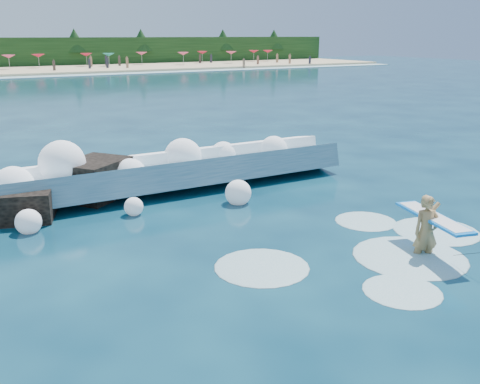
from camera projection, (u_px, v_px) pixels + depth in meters
The scene contains 7 objects.
ground at pixel (228, 267), 13.18m from camera, with size 200.00×200.00×0.00m, color #072538.
breaking_wave at pixel (100, 182), 18.67m from camera, with size 18.89×2.90×1.63m.
rock_cluster at pixel (3, 199), 16.91m from camera, with size 8.66×3.63×1.56m.
surfer_with_board at pixel (428, 229), 13.72m from camera, with size 1.32×3.07×1.95m.
wave_spray at pixel (85, 172), 18.08m from camera, with size 15.74×4.44×2.19m.
surf_foam at pixel (394, 250), 14.22m from camera, with size 9.28×5.75×0.15m.
beachgoers at pixel (11, 66), 77.77m from camera, with size 99.61×13.78×1.92m.
Camera 1 is at (-5.79, -10.65, 5.52)m, focal length 40.00 mm.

